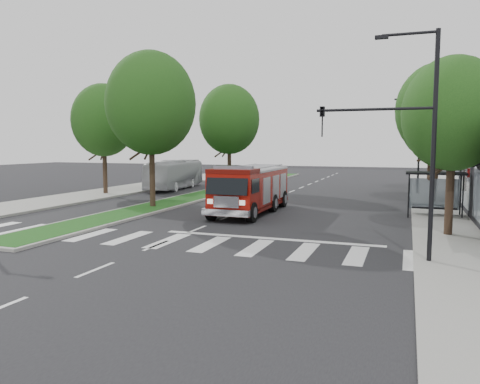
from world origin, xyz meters
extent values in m
plane|color=black|center=(0.00, 0.00, 0.00)|extent=(140.00, 140.00, 0.00)
cube|color=gray|center=(12.50, 10.00, 0.07)|extent=(5.00, 80.00, 0.15)
cube|color=gray|center=(-14.50, 10.00, 0.07)|extent=(5.00, 80.00, 0.15)
cube|color=gray|center=(-6.00, 18.00, 0.07)|extent=(3.00, 50.00, 0.14)
cube|color=#174614|center=(-6.00, 18.00, 0.14)|extent=(2.60, 49.50, 0.02)
cylinder|color=black|center=(9.80, 7.40, 1.25)|extent=(0.08, 0.08, 2.50)
cylinder|color=black|center=(12.60, 7.40, 1.25)|extent=(0.08, 0.08, 2.50)
cylinder|color=black|center=(9.80, 8.60, 1.25)|extent=(0.08, 0.08, 2.50)
cylinder|color=black|center=(12.60, 8.60, 1.25)|extent=(0.08, 0.08, 2.50)
cube|color=black|center=(11.20, 8.00, 2.55)|extent=(3.20, 1.60, 0.12)
cube|color=#8C99A5|center=(11.20, 8.70, 1.30)|extent=(2.80, 0.04, 1.80)
cube|color=black|center=(11.20, 8.00, 0.55)|extent=(2.40, 0.40, 0.08)
cylinder|color=black|center=(11.50, 2.00, 1.87)|extent=(0.36, 0.36, 3.74)
ellipsoid|color=black|center=(11.50, 2.00, 5.53)|extent=(4.40, 4.40, 5.06)
cylinder|color=black|center=(11.50, 14.00, 2.20)|extent=(0.36, 0.36, 4.40)
ellipsoid|color=black|center=(11.50, 14.00, 6.50)|extent=(5.60, 5.60, 6.44)
cylinder|color=black|center=(11.50, 24.00, 1.98)|extent=(0.36, 0.36, 3.96)
ellipsoid|color=black|center=(11.50, 24.00, 5.85)|extent=(5.00, 5.00, 5.75)
cylinder|color=black|center=(-6.00, 6.00, 2.31)|extent=(0.36, 0.36, 4.62)
ellipsoid|color=black|center=(-6.00, 6.00, 6.83)|extent=(5.80, 5.80, 6.67)
cylinder|color=black|center=(-6.00, 20.00, 2.20)|extent=(0.36, 0.36, 4.40)
ellipsoid|color=black|center=(-6.00, 20.00, 6.50)|extent=(5.60, 5.60, 6.44)
cylinder|color=black|center=(-14.00, 12.00, 2.09)|extent=(0.36, 0.36, 4.18)
ellipsoid|color=black|center=(-14.00, 12.00, 6.17)|extent=(5.20, 5.20, 5.98)
cylinder|color=black|center=(10.50, -3.50, 4.00)|extent=(0.16, 0.16, 8.00)
cylinder|color=black|center=(9.60, -3.50, 7.90)|extent=(1.80, 0.10, 0.10)
cube|color=black|center=(8.70, -3.50, 7.85)|extent=(0.45, 0.20, 0.12)
cylinder|color=black|center=(8.50, -3.50, 5.40)|extent=(4.00, 0.10, 0.10)
imported|color=black|center=(6.70, -3.50, 5.00)|extent=(0.18, 0.22, 1.10)
cylinder|color=black|center=(10.50, 20.00, 4.00)|extent=(0.16, 0.16, 8.00)
cylinder|color=black|center=(9.60, 20.00, 7.90)|extent=(1.80, 0.10, 0.10)
cube|color=black|center=(8.70, 20.00, 7.85)|extent=(0.45, 0.20, 0.12)
cube|color=#540904|center=(0.74, 6.21, 0.51)|extent=(2.55, 8.49, 0.25)
cube|color=maroon|center=(0.74, 7.02, 1.57)|extent=(2.54, 6.47, 2.02)
cube|color=maroon|center=(0.75, 3.08, 1.57)|extent=(2.53, 1.82, 2.12)
cube|color=#B2B2B7|center=(0.74, 7.02, 2.63)|extent=(2.54, 6.47, 0.12)
cylinder|color=#B2B2B7|center=(-0.17, 7.02, 2.83)|extent=(0.12, 6.06, 0.10)
cylinder|color=#B2B2B7|center=(1.65, 7.02, 2.83)|extent=(0.12, 6.06, 0.10)
cube|color=silver|center=(0.76, 1.92, 0.61)|extent=(2.63, 0.36, 0.35)
cube|color=#8C99A5|center=(0.75, 3.08, 2.93)|extent=(2.22, 0.36, 0.18)
cylinder|color=black|center=(-0.41, 2.77, 0.56)|extent=(0.36, 1.11, 1.11)
cylinder|color=black|center=(1.91, 2.78, 0.56)|extent=(0.36, 1.11, 1.11)
cylinder|color=black|center=(-0.42, 7.02, 0.56)|extent=(0.36, 1.11, 1.11)
cylinder|color=black|center=(1.90, 7.02, 0.56)|extent=(0.36, 1.11, 1.11)
cylinder|color=black|center=(-0.43, 9.44, 0.56)|extent=(0.36, 1.11, 1.11)
cylinder|color=black|center=(1.90, 9.45, 0.56)|extent=(0.36, 1.11, 1.11)
imported|color=#BABABF|center=(-11.01, 18.70, 1.36)|extent=(3.39, 9.98, 2.73)
camera|label=1|loc=(9.70, -20.71, 4.16)|focal=35.00mm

